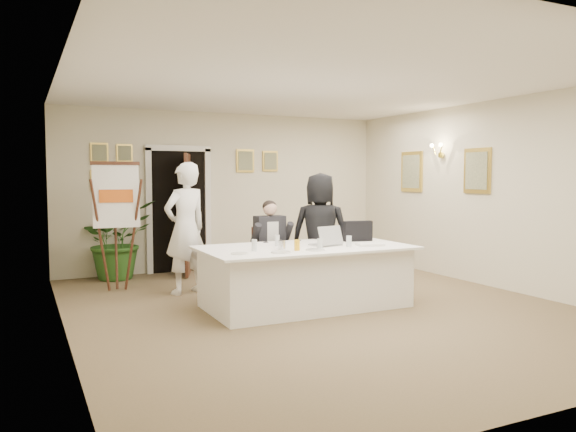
{
  "coord_description": "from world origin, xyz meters",
  "views": [
    {
      "loc": [
        -3.4,
        -6.15,
        1.66
      ],
      "look_at": [
        -0.16,
        0.6,
        1.13
      ],
      "focal_mm": 35.0,
      "sensor_mm": 36.0,
      "label": 1
    }
  ],
  "objects_px": {
    "seated_man": "(271,246)",
    "oj_glass": "(297,245)",
    "conference_table": "(305,276)",
    "potted_palm": "(117,240)",
    "laptop": "(325,234)",
    "laptop_bag": "(358,231)",
    "steel_jug": "(282,245)",
    "paper_stack": "(370,244)",
    "flip_chart": "(117,233)",
    "standing_man": "(186,228)",
    "standing_woman": "(320,232)"
  },
  "relations": [
    {
      "from": "conference_table",
      "to": "potted_palm",
      "type": "xyz_separation_m",
      "value": [
        -1.86,
        3.06,
        0.25
      ]
    },
    {
      "from": "seated_man",
      "to": "conference_table",
      "type": "bearing_deg",
      "value": -72.91
    },
    {
      "from": "conference_table",
      "to": "potted_palm",
      "type": "relative_size",
      "value": 2.08
    },
    {
      "from": "standing_man",
      "to": "potted_palm",
      "type": "distance_m",
      "value": 1.77
    },
    {
      "from": "seated_man",
      "to": "potted_palm",
      "type": "xyz_separation_m",
      "value": [
        -1.82,
        2.09,
        -0.03
      ]
    },
    {
      "from": "laptop_bag",
      "to": "flip_chart",
      "type": "bearing_deg",
      "value": 158.96
    },
    {
      "from": "potted_palm",
      "to": "oj_glass",
      "type": "height_order",
      "value": "potted_palm"
    },
    {
      "from": "potted_palm",
      "to": "laptop_bag",
      "type": "bearing_deg",
      "value": -45.84
    },
    {
      "from": "potted_palm",
      "to": "laptop_bag",
      "type": "xyz_separation_m",
      "value": [
        2.78,
        -2.86,
        0.28
      ]
    },
    {
      "from": "standing_man",
      "to": "oj_glass",
      "type": "distance_m",
      "value": 1.99
    },
    {
      "from": "seated_man",
      "to": "oj_glass",
      "type": "height_order",
      "value": "seated_man"
    },
    {
      "from": "conference_table",
      "to": "oj_glass",
      "type": "relative_size",
      "value": 20.41
    },
    {
      "from": "conference_table",
      "to": "laptop",
      "type": "bearing_deg",
      "value": -0.6
    },
    {
      "from": "conference_table",
      "to": "steel_jug",
      "type": "distance_m",
      "value": 0.6
    },
    {
      "from": "standing_man",
      "to": "flip_chart",
      "type": "bearing_deg",
      "value": -52.5
    },
    {
      "from": "laptop",
      "to": "seated_man",
      "type": "bearing_deg",
      "value": 96.04
    },
    {
      "from": "steel_jug",
      "to": "flip_chart",
      "type": "bearing_deg",
      "value": 126.96
    },
    {
      "from": "conference_table",
      "to": "paper_stack",
      "type": "bearing_deg",
      "value": -21.24
    },
    {
      "from": "standing_man",
      "to": "laptop",
      "type": "distance_m",
      "value": 2.06
    },
    {
      "from": "seated_man",
      "to": "standing_woman",
      "type": "relative_size",
      "value": 0.78
    },
    {
      "from": "conference_table",
      "to": "oj_glass",
      "type": "xyz_separation_m",
      "value": [
        -0.28,
        -0.32,
        0.45
      ]
    },
    {
      "from": "laptop",
      "to": "paper_stack",
      "type": "xyz_separation_m",
      "value": [
        0.49,
        -0.3,
        -0.12
      ]
    },
    {
      "from": "laptop",
      "to": "standing_man",
      "type": "bearing_deg",
      "value": 121.74
    },
    {
      "from": "laptop_bag",
      "to": "laptop",
      "type": "bearing_deg",
      "value": -151.0
    },
    {
      "from": "standing_man",
      "to": "steel_jug",
      "type": "distance_m",
      "value": 1.78
    },
    {
      "from": "standing_woman",
      "to": "steel_jug",
      "type": "xyz_separation_m",
      "value": [
        -1.03,
        -0.91,
        -0.03
      ]
    },
    {
      "from": "conference_table",
      "to": "paper_stack",
      "type": "xyz_separation_m",
      "value": [
        0.78,
        -0.3,
        0.4
      ]
    },
    {
      "from": "steel_jug",
      "to": "paper_stack",
      "type": "bearing_deg",
      "value": -7.8
    },
    {
      "from": "standing_woman",
      "to": "oj_glass",
      "type": "relative_size",
      "value": 13.2
    },
    {
      "from": "standing_woman",
      "to": "paper_stack",
      "type": "xyz_separation_m",
      "value": [
        0.14,
        -1.07,
        -0.07
      ]
    },
    {
      "from": "seated_man",
      "to": "laptop_bag",
      "type": "bearing_deg",
      "value": -24.24
    },
    {
      "from": "standing_man",
      "to": "steel_jug",
      "type": "height_order",
      "value": "standing_man"
    },
    {
      "from": "conference_table",
      "to": "potted_palm",
      "type": "bearing_deg",
      "value": 121.23
    },
    {
      "from": "seated_man",
      "to": "standing_man",
      "type": "height_order",
      "value": "standing_man"
    },
    {
      "from": "conference_table",
      "to": "seated_man",
      "type": "xyz_separation_m",
      "value": [
        -0.04,
        0.98,
        0.28
      ]
    },
    {
      "from": "seated_man",
      "to": "flip_chart",
      "type": "distance_m",
      "value": 2.23
    },
    {
      "from": "flip_chart",
      "to": "standing_woman",
      "type": "relative_size",
      "value": 1.07
    },
    {
      "from": "standing_man",
      "to": "standing_woman",
      "type": "distance_m",
      "value": 1.93
    },
    {
      "from": "conference_table",
      "to": "oj_glass",
      "type": "distance_m",
      "value": 0.62
    },
    {
      "from": "laptop_bag",
      "to": "paper_stack",
      "type": "xyz_separation_m",
      "value": [
        -0.14,
        -0.51,
        -0.12
      ]
    },
    {
      "from": "potted_palm",
      "to": "laptop_bag",
      "type": "height_order",
      "value": "potted_palm"
    },
    {
      "from": "standing_woman",
      "to": "laptop",
      "type": "relative_size",
      "value": 4.48
    },
    {
      "from": "seated_man",
      "to": "laptop",
      "type": "xyz_separation_m",
      "value": [
        0.33,
        -0.98,
        0.24
      ]
    },
    {
      "from": "seated_man",
      "to": "laptop_bag",
      "type": "xyz_separation_m",
      "value": [
        0.96,
        -0.77,
        0.24
      ]
    },
    {
      "from": "seated_man",
      "to": "laptop",
      "type": "height_order",
      "value": "seated_man"
    },
    {
      "from": "laptop",
      "to": "oj_glass",
      "type": "height_order",
      "value": "laptop"
    },
    {
      "from": "paper_stack",
      "to": "oj_glass",
      "type": "relative_size",
      "value": 2.48
    },
    {
      "from": "potted_palm",
      "to": "laptop",
      "type": "relative_size",
      "value": 3.33
    },
    {
      "from": "seated_man",
      "to": "paper_stack",
      "type": "xyz_separation_m",
      "value": [
        0.82,
        -1.28,
        0.12
      ]
    },
    {
      "from": "oj_glass",
      "to": "laptop_bag",
      "type": "bearing_deg",
      "value": 23.78
    }
  ]
}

